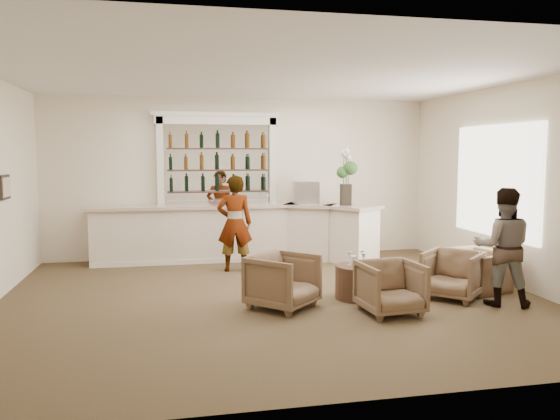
% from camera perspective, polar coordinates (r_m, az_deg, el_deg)
% --- Properties ---
extents(ground, '(8.00, 8.00, 0.00)m').
position_cam_1_polar(ground, '(8.29, -0.78, -9.23)').
color(ground, brown).
rests_on(ground, ground).
extents(room_shell, '(8.04, 7.02, 3.32)m').
position_cam_1_polar(room_shell, '(8.73, -0.62, 7.06)').
color(room_shell, beige).
rests_on(room_shell, ground).
extents(bar_counter, '(5.72, 1.80, 1.14)m').
position_cam_1_polar(bar_counter, '(11.05, -4.52, -2.36)').
color(bar_counter, white).
rests_on(bar_counter, ground).
extents(back_bar_alcove, '(2.64, 0.25, 3.00)m').
position_cam_1_polar(back_bar_alcove, '(11.31, -6.54, 5.23)').
color(back_bar_alcove, white).
rests_on(back_bar_alcove, ground).
extents(cocktail_table, '(0.67, 0.67, 0.50)m').
position_cam_1_polar(cocktail_table, '(8.32, 8.10, -7.45)').
color(cocktail_table, '#4B2C20').
rests_on(cocktail_table, ground).
extents(sommelier, '(0.66, 0.45, 1.77)m').
position_cam_1_polar(sommelier, '(10.05, -4.75, -1.40)').
color(sommelier, gray).
rests_on(sommelier, ground).
extents(guest, '(1.01, 0.92, 1.69)m').
position_cam_1_polar(guest, '(8.41, 22.25, -3.58)').
color(guest, gray).
rests_on(guest, ground).
extents(armchair_left, '(1.18, 1.18, 0.77)m').
position_cam_1_polar(armchair_left, '(7.71, 0.30, -7.44)').
color(armchair_left, brown).
rests_on(armchair_left, ground).
extents(armchair_center, '(0.83, 0.85, 0.72)m').
position_cam_1_polar(armchair_center, '(7.60, 11.48, -7.96)').
color(armchair_center, brown).
rests_on(armchair_center, ground).
extents(armchair_right, '(1.10, 1.10, 0.72)m').
position_cam_1_polar(armchair_right, '(8.62, 17.57, -6.45)').
color(armchair_right, brown).
rests_on(armchair_right, ground).
extents(armchair_far, '(1.08, 1.16, 0.62)m').
position_cam_1_polar(armchair_far, '(9.30, 19.93, -5.93)').
color(armchair_far, brown).
rests_on(armchair_far, ground).
extents(espresso_machine, '(0.55, 0.48, 0.45)m').
position_cam_1_polar(espresso_machine, '(11.25, 2.68, 1.86)').
color(espresso_machine, '#B4B3B8').
rests_on(espresso_machine, bar_counter).
extents(flower_vase, '(0.29, 0.29, 1.11)m').
position_cam_1_polar(flower_vase, '(10.89, 6.90, 3.79)').
color(flower_vase, black).
rests_on(flower_vase, bar_counter).
extents(wine_glass_bar_left, '(0.07, 0.07, 0.21)m').
position_cam_1_polar(wine_glass_bar_left, '(11.04, -1.33, 1.15)').
color(wine_glass_bar_left, white).
rests_on(wine_glass_bar_left, bar_counter).
extents(wine_glass_bar_right, '(0.07, 0.07, 0.21)m').
position_cam_1_polar(wine_glass_bar_right, '(11.20, -0.67, 1.22)').
color(wine_glass_bar_right, white).
rests_on(wine_glass_bar_right, bar_counter).
extents(wine_glass_tbl_a, '(0.07, 0.07, 0.21)m').
position_cam_1_polar(wine_glass_tbl_a, '(8.24, 7.28, -5.05)').
color(wine_glass_tbl_a, white).
rests_on(wine_glass_tbl_a, cocktail_table).
extents(wine_glass_tbl_b, '(0.07, 0.07, 0.21)m').
position_cam_1_polar(wine_glass_tbl_b, '(8.36, 8.60, -4.91)').
color(wine_glass_tbl_b, white).
rests_on(wine_glass_tbl_b, cocktail_table).
extents(wine_glass_tbl_c, '(0.07, 0.07, 0.21)m').
position_cam_1_polar(wine_glass_tbl_c, '(8.14, 8.71, -5.20)').
color(wine_glass_tbl_c, white).
rests_on(wine_glass_tbl_c, cocktail_table).
extents(napkin_holder, '(0.08, 0.08, 0.12)m').
position_cam_1_polar(napkin_holder, '(8.38, 7.68, -5.18)').
color(napkin_holder, silver).
rests_on(napkin_holder, cocktail_table).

